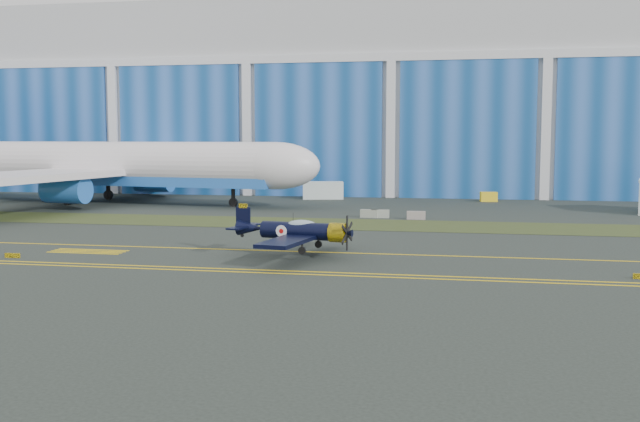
% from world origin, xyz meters
% --- Properties ---
extents(ground, '(260.00, 260.00, 0.00)m').
position_xyz_m(ground, '(0.00, 0.00, 0.00)').
color(ground, '#2C342E').
rests_on(ground, ground).
extents(grass_median, '(260.00, 10.00, 0.02)m').
position_xyz_m(grass_median, '(0.00, 14.00, 0.02)').
color(grass_median, '#475128').
rests_on(grass_median, ground).
extents(hangar, '(220.00, 45.70, 30.00)m').
position_xyz_m(hangar, '(0.00, 71.79, 14.96)').
color(hangar, silver).
rests_on(hangar, ground).
extents(taxiway_centreline, '(200.00, 0.20, 0.02)m').
position_xyz_m(taxiway_centreline, '(0.00, -5.00, 0.01)').
color(taxiway_centreline, yellow).
rests_on(taxiway_centreline, ground).
extents(edge_line_near, '(80.00, 0.20, 0.02)m').
position_xyz_m(edge_line_near, '(0.00, -14.50, 0.01)').
color(edge_line_near, yellow).
rests_on(edge_line_near, ground).
extents(edge_line_far, '(80.00, 0.20, 0.02)m').
position_xyz_m(edge_line_far, '(0.00, -13.50, 0.01)').
color(edge_line_far, yellow).
rests_on(edge_line_far, ground).
extents(hold_short_ladder, '(6.00, 2.40, 0.02)m').
position_xyz_m(hold_short_ladder, '(-18.00, -8.10, 0.01)').
color(hold_short_ladder, yellow).
rests_on(hold_short_ladder, ground).
extents(guard_board_left, '(1.20, 0.15, 0.35)m').
position_xyz_m(guard_board_left, '(-22.00, -12.00, 0.17)').
color(guard_board_left, yellow).
rests_on(guard_board_left, ground).
extents(warbird, '(12.35, 14.12, 3.73)m').
position_xyz_m(warbird, '(-1.32, -7.74, 1.99)').
color(warbird, black).
rests_on(warbird, ground).
extents(jetliner, '(74.76, 65.89, 23.65)m').
position_xyz_m(jetliner, '(-36.97, 32.86, 11.83)').
color(jetliner, white).
rests_on(jetliner, ground).
extents(shipping_container, '(6.18, 3.58, 2.52)m').
position_xyz_m(shipping_container, '(-9.33, 44.71, 1.26)').
color(shipping_container, silver).
rests_on(shipping_container, ground).
extents(tug, '(2.45, 1.73, 1.32)m').
position_xyz_m(tug, '(14.15, 44.95, 0.66)').
color(tug, yellow).
rests_on(tug, ground).
extents(barrier_a, '(2.07, 0.92, 0.90)m').
position_xyz_m(barrier_a, '(0.50, 20.74, 0.45)').
color(barrier_a, '#989F8F').
rests_on(barrier_a, ground).
extents(barrier_b, '(2.03, 0.71, 0.90)m').
position_xyz_m(barrier_b, '(1.69, 20.77, 0.45)').
color(barrier_b, gray).
rests_on(barrier_b, ground).
extents(barrier_c, '(2.01, 0.65, 0.90)m').
position_xyz_m(barrier_c, '(5.72, 19.91, 0.45)').
color(barrier_c, gray).
rests_on(barrier_c, ground).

